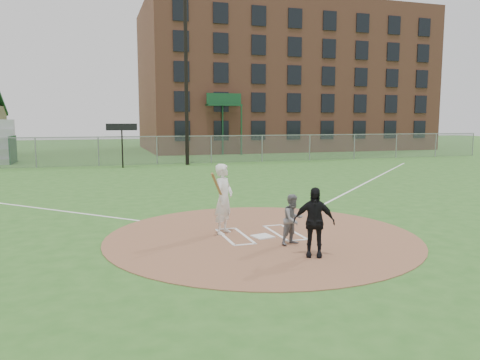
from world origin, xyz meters
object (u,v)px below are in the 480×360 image
object	(u,v)px
home_plate	(263,236)
catcher	(293,219)
umpire	(314,222)
batter_at_plate	(224,199)

from	to	relation	value
home_plate	catcher	size ratio (longest dim) A/B	0.39
catcher	umpire	distance (m)	1.10
batter_at_plate	catcher	bearing A→B (deg)	-50.28
catcher	batter_at_plate	size ratio (longest dim) A/B	0.66
umpire	catcher	bearing A→B (deg)	117.97
umpire	batter_at_plate	world-z (taller)	batter_at_plate
catcher	umpire	xyz separation A→B (m)	(0.04, -1.08, 0.16)
home_plate	catcher	xyz separation A→B (m)	(0.47, -0.93, 0.62)
batter_at_plate	umpire	bearing A→B (deg)	-62.81
catcher	batter_at_plate	bearing A→B (deg)	108.73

